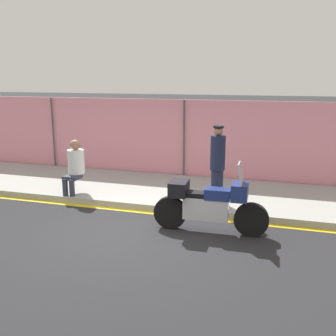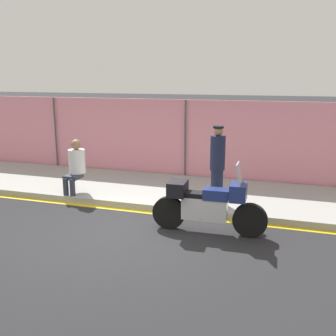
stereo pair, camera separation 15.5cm
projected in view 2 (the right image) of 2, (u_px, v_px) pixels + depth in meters
ground_plane at (130, 231)px, 8.19m from camera, size 120.00×120.00×0.00m
sidewalk at (170, 191)px, 10.80m from camera, size 33.80×3.07×0.15m
curb_paint_stripe at (150, 213)px, 9.31m from camera, size 33.80×0.18×0.01m
storefront_fence at (186, 140)px, 12.04m from camera, size 32.11×0.17×2.47m
motorcycle at (207, 204)px, 8.02m from camera, size 2.38×0.55×1.50m
officer_standing at (217, 164)px, 9.34m from camera, size 0.36×0.36×1.87m
person_seated_on_curb at (76, 163)px, 10.32m from camera, size 0.43×0.73×1.39m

